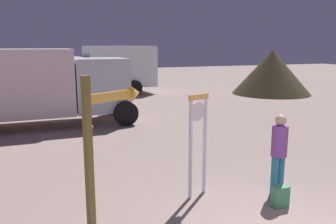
{
  "coord_description": "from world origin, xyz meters",
  "views": [
    {
      "loc": [
        -3.39,
        -3.46,
        2.92
      ],
      "look_at": [
        -0.23,
        4.82,
        1.2
      ],
      "focal_mm": 36.94,
      "sensor_mm": 36.0,
      "label": 1
    }
  ],
  "objects_px": {
    "backpack": "(280,197)",
    "box_truck_far": "(108,68)",
    "person_near_clock": "(279,150)",
    "standing_clock": "(198,134)",
    "arrow_sign": "(107,129)",
    "box_truck_near": "(28,84)",
    "dome_tent": "(272,72)"
  },
  "relations": [
    {
      "from": "backpack",
      "to": "box_truck_far",
      "type": "bearing_deg",
      "value": 89.93
    },
    {
      "from": "person_near_clock",
      "to": "dome_tent",
      "type": "height_order",
      "value": "dome_tent"
    },
    {
      "from": "arrow_sign",
      "to": "dome_tent",
      "type": "relative_size",
      "value": 0.54
    },
    {
      "from": "standing_clock",
      "to": "box_truck_far",
      "type": "height_order",
      "value": "box_truck_far"
    },
    {
      "from": "standing_clock",
      "to": "dome_tent",
      "type": "relative_size",
      "value": 0.43
    },
    {
      "from": "arrow_sign",
      "to": "box_truck_far",
      "type": "height_order",
      "value": "box_truck_far"
    },
    {
      "from": "standing_clock",
      "to": "arrow_sign",
      "type": "height_order",
      "value": "arrow_sign"
    },
    {
      "from": "arrow_sign",
      "to": "backpack",
      "type": "bearing_deg",
      "value": -6.39
    },
    {
      "from": "backpack",
      "to": "arrow_sign",
      "type": "bearing_deg",
      "value": 173.61
    },
    {
      "from": "person_near_clock",
      "to": "standing_clock",
      "type": "bearing_deg",
      "value": 161.71
    },
    {
      "from": "person_near_clock",
      "to": "box_truck_far",
      "type": "bearing_deg",
      "value": 91.15
    },
    {
      "from": "box_truck_far",
      "to": "dome_tent",
      "type": "relative_size",
      "value": 1.34
    },
    {
      "from": "backpack",
      "to": "box_truck_near",
      "type": "xyz_separation_m",
      "value": [
        -4.31,
        8.48,
        1.36
      ]
    },
    {
      "from": "standing_clock",
      "to": "box_truck_near",
      "type": "distance_m",
      "value": 8.1
    },
    {
      "from": "dome_tent",
      "to": "box_truck_far",
      "type": "bearing_deg",
      "value": 160.78
    },
    {
      "from": "box_truck_near",
      "to": "arrow_sign",
      "type": "bearing_deg",
      "value": -81.25
    },
    {
      "from": "person_near_clock",
      "to": "dome_tent",
      "type": "xyz_separation_m",
      "value": [
        9.0,
        12.03,
        0.43
      ]
    },
    {
      "from": "standing_clock",
      "to": "person_near_clock",
      "type": "bearing_deg",
      "value": -18.29
    },
    {
      "from": "arrow_sign",
      "to": "person_near_clock",
      "type": "height_order",
      "value": "arrow_sign"
    },
    {
      "from": "standing_clock",
      "to": "arrow_sign",
      "type": "distance_m",
      "value": 2.02
    },
    {
      "from": "arrow_sign",
      "to": "box_truck_far",
      "type": "relative_size",
      "value": 0.4
    },
    {
      "from": "box_truck_near",
      "to": "box_truck_far",
      "type": "bearing_deg",
      "value": 59.32
    },
    {
      "from": "backpack",
      "to": "box_truck_near",
      "type": "height_order",
      "value": "box_truck_near"
    },
    {
      "from": "arrow_sign",
      "to": "box_truck_near",
      "type": "relative_size",
      "value": 0.36
    },
    {
      "from": "person_near_clock",
      "to": "backpack",
      "type": "xyz_separation_m",
      "value": [
        -0.33,
        -0.51,
        -0.71
      ]
    },
    {
      "from": "person_near_clock",
      "to": "box_truck_far",
      "type": "xyz_separation_m",
      "value": [
        -0.31,
        15.28,
        0.66
      ]
    },
    {
      "from": "box_truck_near",
      "to": "box_truck_far",
      "type": "height_order",
      "value": "box_truck_far"
    },
    {
      "from": "person_near_clock",
      "to": "dome_tent",
      "type": "relative_size",
      "value": 0.34
    },
    {
      "from": "arrow_sign",
      "to": "person_near_clock",
      "type": "xyz_separation_m",
      "value": [
        3.39,
        0.16,
        -0.76
      ]
    },
    {
      "from": "standing_clock",
      "to": "backpack",
      "type": "height_order",
      "value": "standing_clock"
    },
    {
      "from": "dome_tent",
      "to": "person_near_clock",
      "type": "bearing_deg",
      "value": -126.79
    },
    {
      "from": "box_truck_near",
      "to": "dome_tent",
      "type": "relative_size",
      "value": 1.51
    }
  ]
}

